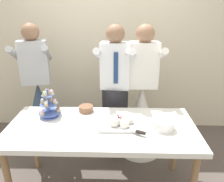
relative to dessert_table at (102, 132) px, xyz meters
The scene contains 9 objects.
rear_wall 1.59m from the dessert_table, 90.00° to the left, with size 5.20×0.10×2.90m, color beige.
dessert_table is the anchor object (origin of this frame).
cupcake_stand 0.61m from the dessert_table, 161.72° to the left, with size 0.23×0.23×0.31m.
main_cake_tray 0.22m from the dessert_table, ahead, with size 0.42×0.37×0.12m.
plate_stack 0.60m from the dessert_table, ahead, with size 0.20×0.20×0.09m.
round_cake 0.35m from the dessert_table, 123.62° to the left, with size 0.24×0.24×0.07m.
person_groom 0.67m from the dessert_table, 79.68° to the left, with size 0.49×0.52×1.66m.
person_bride 0.84m from the dessert_table, 56.86° to the left, with size 0.56×0.56×1.66m.
person_guest 1.20m from the dessert_table, 138.05° to the left, with size 0.58×0.57×1.66m.
Camera 1 is at (0.15, -1.81, 1.85)m, focal length 34.97 mm.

